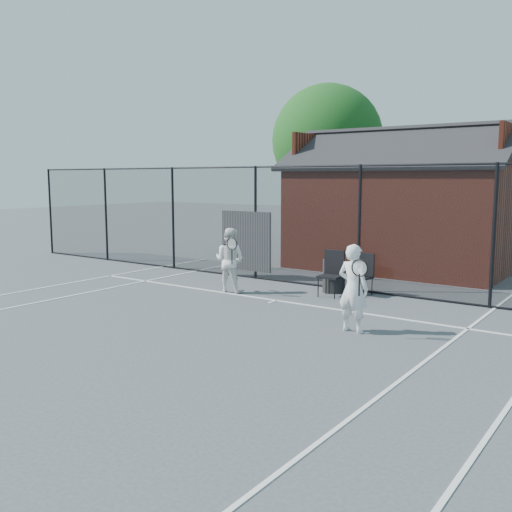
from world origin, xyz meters
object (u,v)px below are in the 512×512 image
Objects in this scene: player_front at (353,288)px; waste_bin at (334,276)px; player_back at (230,260)px; clubhouse at (402,215)px; chair_left at (330,274)px; chair_right at (361,275)px.

waste_bin is at bearing 123.07° from player_front.
clubhouse is at bearing 71.52° from player_back.
chair_left is at bearing 22.81° from player_back.
clubhouse reaches higher than chair_left.
waste_bin is (2.02, 1.42, -0.38)m from player_back.
chair_left is at bearing -87.17° from clubhouse.
player_front is 4.24m from player_back.
chair_left is at bearing 125.49° from player_front.
waste_bin is (-1.93, 2.96, -0.39)m from player_front.
player_back is 2.39m from chair_left.
chair_left reaches higher than chair_right.
player_back reaches higher than chair_left.
chair_left is (0.24, -4.90, -1.10)m from clubhouse.
clubhouse is at bearing 103.04° from chair_right.
chair_right reaches higher than waste_bin.
player_back is at bearing -160.02° from chair_left.
player_front is 2.01× the size of waste_bin.
chair_right is (0.52, 0.50, -0.04)m from chair_left.
clubhouse is 5.03m from chair_left.
player_back reaches higher than chair_right.
chair_left is 1.08× the size of chair_right.
waste_bin is (-0.17, 0.50, -0.12)m from chair_left.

